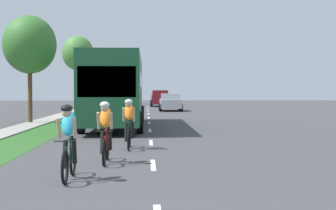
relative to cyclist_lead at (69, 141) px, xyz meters
name	(u,v)px	position (x,y,z in m)	size (l,w,h in m)	color
ground_plane	(150,129)	(1.77, 13.22, -0.81)	(120.00, 120.00, 0.00)	#424244
grass_verge	(52,129)	(-2.88, 13.22, -0.81)	(1.84, 70.00, 0.01)	#2D6026
sidewalk_concrete	(19,129)	(-4.45, 13.22, -0.81)	(1.29, 70.00, 0.10)	#9E998E
lane_markings_center	(149,123)	(1.77, 17.22, -0.81)	(0.12, 52.71, 0.01)	white
cyclist_lead	(69,141)	(0.00, 0.00, 0.00)	(0.42, 1.72, 1.58)	black
cyclist_trailing	(106,131)	(0.57, 2.28, 0.00)	(0.42, 1.72, 1.58)	black
cyclist_distant	(129,123)	(1.06, 5.26, 0.00)	(0.42, 1.72, 1.58)	black
bus_dark_green	(116,87)	(0.09, 14.41, 1.17)	(2.78, 11.60, 3.48)	#194C2D
sedan_silver	(170,102)	(3.72, 32.52, -0.04)	(1.98, 4.30, 1.52)	#A5A8AD
suv_maroon	(160,98)	(3.15, 44.16, 0.14)	(2.15, 4.70, 1.79)	maroon
pickup_black	(160,98)	(3.38, 53.19, 0.02)	(2.22, 5.10, 1.64)	black
street_tree_near	(30,45)	(-4.86, 17.34, 3.55)	(2.94, 2.94, 6.00)	brown
street_tree_far	(78,53)	(-5.03, 37.67, 4.58)	(3.05, 3.05, 7.10)	brown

